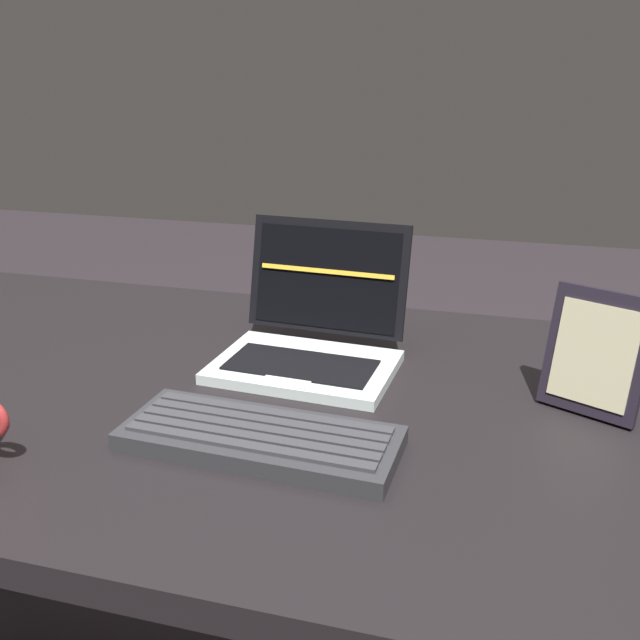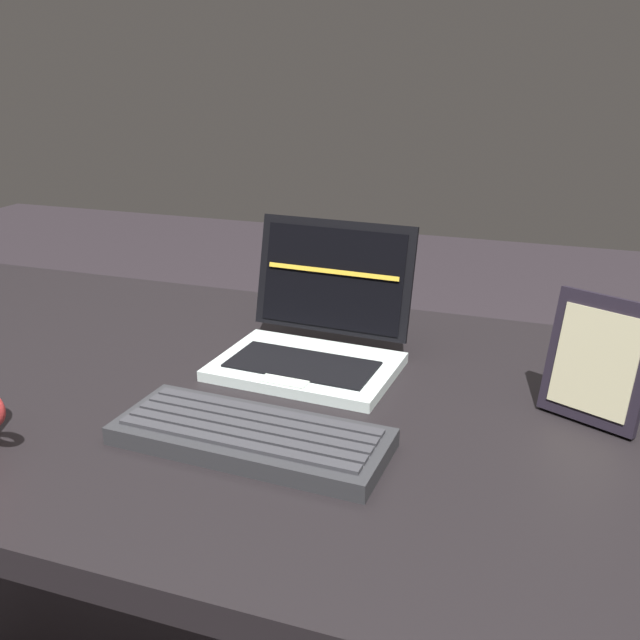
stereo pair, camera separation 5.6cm
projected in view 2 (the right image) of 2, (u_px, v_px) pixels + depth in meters
name	position (u px, v px, depth m)	size (l,w,h in m)	color
desk	(243.00, 441.00, 0.97)	(1.51, 0.75, 0.73)	black
laptop_front	(314.00, 337.00, 0.99)	(0.25, 0.23, 0.19)	silver
external_keyboard	(251.00, 436.00, 0.79)	(0.31, 0.14, 0.03)	#2F3033
photo_frame	(598.00, 361.00, 0.82)	(0.12, 0.09, 0.15)	black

